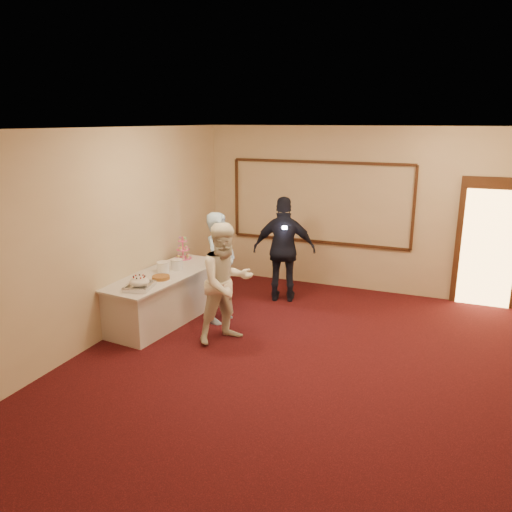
{
  "coord_description": "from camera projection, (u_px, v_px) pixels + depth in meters",
  "views": [
    {
      "loc": [
        1.6,
        -5.55,
        3.09
      ],
      "look_at": [
        -1.09,
        1.03,
        1.15
      ],
      "focal_mm": 35.0,
      "sensor_mm": 36.0,
      "label": 1
    }
  ],
  "objects": [
    {
      "name": "guest",
      "position": [
        284.0,
        250.0,
        8.65
      ],
      "size": [
        1.16,
        0.72,
        1.84
      ],
      "primitive_type": "imported",
      "rotation": [
        0.0,
        0.0,
        3.41
      ],
      "color": "black",
      "rests_on": "floor"
    },
    {
      "name": "doorway",
      "position": [
        489.0,
        244.0,
        8.37
      ],
      "size": [
        1.05,
        0.07,
        2.2
      ],
      "color": "#311B0E",
      "rests_on": "floor"
    },
    {
      "name": "floor",
      "position": [
        304.0,
        371.0,
        6.36
      ],
      "size": [
        7.0,
        7.0,
        0.0
      ],
      "primitive_type": "plane",
      "color": "black",
      "rests_on": "ground"
    },
    {
      "name": "buffet_table",
      "position": [
        165.0,
        296.0,
        7.92
      ],
      "size": [
        1.11,
        2.34,
        0.77
      ],
      "color": "silver",
      "rests_on": "floor"
    },
    {
      "name": "plate_stack_b",
      "position": [
        177.0,
        264.0,
        8.01
      ],
      "size": [
        0.2,
        0.2,
        0.17
      ],
      "color": "white",
      "rests_on": "buffet_table"
    },
    {
      "name": "wall_molding",
      "position": [
        319.0,
        203.0,
        9.33
      ],
      "size": [
        3.45,
        0.04,
        1.55
      ],
      "color": "#311B0E",
      "rests_on": "room_walls"
    },
    {
      "name": "pavlova_tray",
      "position": [
        139.0,
        283.0,
        7.09
      ],
      "size": [
        0.43,
        0.51,
        0.18
      ],
      "color": "#B0B2B7",
      "rests_on": "buffet_table"
    },
    {
      "name": "plate_stack_a",
      "position": [
        163.0,
        267.0,
        7.86
      ],
      "size": [
        0.2,
        0.2,
        0.17
      ],
      "color": "white",
      "rests_on": "buffet_table"
    },
    {
      "name": "room_walls",
      "position": [
        309.0,
        215.0,
        5.82
      ],
      "size": [
        6.04,
        7.04,
        3.02
      ],
      "color": "beige",
      "rests_on": "floor"
    },
    {
      "name": "cupcake_stand",
      "position": [
        183.0,
        250.0,
        8.62
      ],
      "size": [
        0.29,
        0.29,
        0.42
      ],
      "color": "#F25194",
      "rests_on": "buffet_table"
    },
    {
      "name": "man",
      "position": [
        220.0,
        268.0,
        7.75
      ],
      "size": [
        0.47,
        0.67,
        1.75
      ],
      "primitive_type": "imported",
      "rotation": [
        0.0,
        0.0,
        1.49
      ],
      "color": "#90B7E1",
      "rests_on": "floor"
    },
    {
      "name": "tart",
      "position": [
        161.0,
        278.0,
        7.49
      ],
      "size": [
        0.31,
        0.31,
        0.06
      ],
      "color": "white",
      "rests_on": "buffet_table"
    },
    {
      "name": "woman",
      "position": [
        226.0,
        283.0,
        7.05
      ],
      "size": [
        1.02,
        1.07,
        1.73
      ],
      "primitive_type": "imported",
      "rotation": [
        0.0,
        0.0,
        0.96
      ],
      "color": "white",
      "rests_on": "floor"
    },
    {
      "name": "camera_flash",
      "position": [
        285.0,
        228.0,
        8.25
      ],
      "size": [
        0.08,
        0.06,
        0.05
      ],
      "primitive_type": "cube",
      "rotation": [
        0.0,
        0.0,
        0.34
      ],
      "color": "white",
      "rests_on": "guest"
    }
  ]
}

